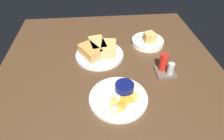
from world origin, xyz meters
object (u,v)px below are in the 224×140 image
Objects in this scene: spoon_by_gravy_ramekin at (115,106)px; bread_basket_rear at (148,41)px; plate_sandwich_main at (100,55)px; sandwich_half_extra at (90,51)px; plate_chips_companion at (118,98)px; ramekin_light_gravy at (125,87)px; ramekin_dark_sauce at (88,51)px; sandwich_half_far at (97,45)px; spoon_by_dark_ramekin at (98,55)px; sandwich_half_near at (108,49)px; condiment_caddy at (165,67)px.

spoon_by_gravy_ramekin is 50.51cm from bread_basket_rear.
plate_sandwich_main is 1.67× the size of sandwich_half_extra.
plate_chips_companion is 3.05× the size of ramekin_light_gravy.
bread_basket_rear reaches higher than ramekin_light_gravy.
plate_sandwich_main is at bearing 90.69° from ramekin_dark_sauce.
bread_basket_rear is (-4.21, 29.01, -1.49)cm from sandwich_half_far.
spoon_by_gravy_ramekin is at bearing 8.71° from spoon_by_dark_ramekin.
ramekin_light_gravy reaches higher than spoon_by_gravy_ramekin.
sandwich_half_extra is at bearing -101.86° from spoon_by_dark_ramekin.
ramekin_dark_sauce is (0.87, -10.38, -0.37)cm from sandwich_half_near.
spoon_by_dark_ramekin is at bearing -21.51° from plate_sandwich_main.
sandwich_half_near is at bearing 99.69° from sandwich_half_extra.
ramekin_dark_sauce is (-0.74, -0.95, -0.37)cm from sandwich_half_extra.
spoon_by_dark_ramekin is 0.41× the size of plate_chips_companion.
sandwich_half_extra is at bearing -80.31° from sandwich_half_near.
bread_basket_rear is (-44.63, 23.64, 0.55)cm from spoon_by_gravy_ramekin.
sandwich_half_near is 0.59× the size of plate_chips_companion.
bread_basket_rear is (-8.93, 28.20, 1.71)cm from plate_sandwich_main.
bread_basket_rear is 25.12cm from condiment_caddy.
ramekin_dark_sauce reaches higher than ramekin_light_gravy.
sandwich_half_extra is at bearing -73.53° from bread_basket_rear.
spoon_by_gravy_ramekin is (34.90, 9.28, -2.04)cm from sandwich_half_extra.
sandwich_half_extra is at bearing -165.11° from spoon_by_gravy_ramekin.
ramekin_light_gravy is (27.25, 14.97, -0.21)cm from ramekin_dark_sauce.
condiment_caddy is (-11.24, 21.08, -0.01)cm from ramekin_light_gravy.
plate_sandwich_main is 1.75× the size of sandwich_half_far.
ramekin_light_gravy is at bearing 150.50° from spoon_by_gravy_ramekin.
sandwich_half_near and sandwich_half_far have the same top height.
sandwich_half_far is at bearing -170.31° from plate_sandwich_main.
spoon_by_gravy_ramekin is (35.64, 10.23, -1.67)cm from ramekin_dark_sauce.
sandwich_half_far and sandwich_half_extra have the same top height.
ramekin_dark_sauce is 31.10cm from ramekin_light_gravy.
plate_sandwich_main is at bearing -161.19° from ramekin_light_gravy.
plate_sandwich_main is 2.13cm from spoon_by_dark_ramekin.
plate_sandwich_main is 2.65× the size of condiment_caddy.
sandwich_half_near is 36.57cm from spoon_by_gravy_ramekin.
sandwich_half_extra is 1.54× the size of spoon_by_gravy_ramekin.
spoon_by_dark_ramekin is 30.12cm from plate_chips_companion.
plate_chips_companion is (30.14, 11.00, -3.20)cm from sandwich_half_extra.
spoon_by_gravy_ramekin is (40.42, 5.37, -2.04)cm from sandwich_half_far.
sandwich_half_far is 29.35cm from bread_basket_rear.
condiment_caddy is (-19.62, 25.82, 1.44)cm from spoon_by_gravy_ramekin.
sandwich_half_near is at bearing 54.69° from sandwich_half_far.
bread_basket_rear is (-8.12, 23.49, -1.49)cm from sandwich_half_near.
sandwich_half_extra is at bearing -35.31° from sandwich_half_far.
ramekin_dark_sauce is 37.11cm from spoon_by_gravy_ramekin.
sandwich_half_extra is 2.35× the size of ramekin_dark_sauce.
ramekin_dark_sauce is 33.23cm from plate_chips_companion.
condiment_caddy is (16.89, 25.67, -0.59)cm from sandwich_half_near.
spoon_by_dark_ramekin is 34.26cm from condiment_caddy.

